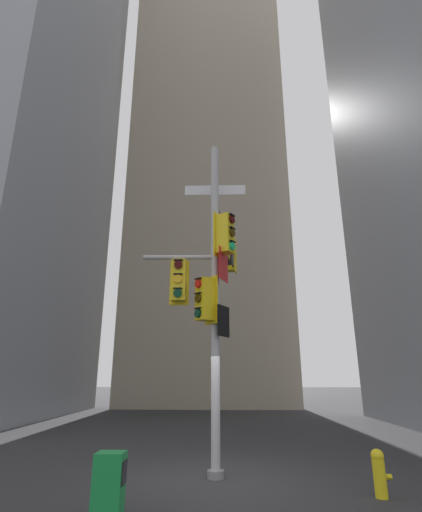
{
  "coord_description": "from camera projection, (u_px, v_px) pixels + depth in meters",
  "views": [
    {
      "loc": [
        0.23,
        -9.09,
        2.11
      ],
      "look_at": [
        -0.11,
        0.19,
        4.98
      ],
      "focal_mm": 26.83,
      "sensor_mm": 36.0,
      "label": 1
    }
  ],
  "objects": [
    {
      "name": "building_mid_block",
      "position": [
        210.0,
        161.0,
        35.55
      ],
      "size": [
        12.05,
        12.05,
        42.14
      ],
      "primitive_type": "cube",
      "color": "tan",
      "rests_on": "ground"
    },
    {
      "name": "newspaper_box",
      "position": [
        109.0,
        486.0,
        5.82
      ],
      "size": [
        0.45,
        0.36,
        0.95
      ],
      "color": "#198C3F",
      "rests_on": "ground"
    },
    {
      "name": "ground",
      "position": [
        216.0,
        479.0,
        8.06
      ],
      "size": [
        120.0,
        120.0,
        0.0
      ],
      "primitive_type": "plane",
      "color": "#2D2D30"
    },
    {
      "name": "fire_hydrant",
      "position": [
        379.0,
        472.0,
        6.91
      ],
      "size": [
        0.33,
        0.23,
        0.8
      ],
      "color": "yellow",
      "rests_on": "ground"
    },
    {
      "name": "signal_pole_assembly",
      "position": [
        216.0,
        268.0,
        10.09
      ],
      "size": [
        2.6,
        3.5,
        8.01
      ],
      "color": "#B2B2B5",
      "rests_on": "ground"
    }
  ]
}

